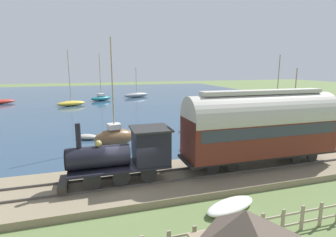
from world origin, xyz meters
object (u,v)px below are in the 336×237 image
at_px(rowboat_far_out, 187,127).
at_px(passenger_coach, 261,125).
at_px(sailboat_gray, 136,95).
at_px(beached_dinghy, 231,206).
at_px(sailboat_brown, 114,137).
at_px(rowboat_mid_harbor, 87,137).
at_px(sailboat_teal, 101,98).
at_px(sailboat_black, 292,127).
at_px(sailboat_yellow, 71,103).
at_px(rowboat_near_shore, 196,150).
at_px(sailboat_green, 275,115).
at_px(steam_locomotive, 128,152).

bearing_deg(rowboat_far_out, passenger_coach, 138.85).
relative_size(sailboat_gray, beached_dinghy, 2.11).
relative_size(sailboat_brown, rowboat_mid_harbor, 4.26).
bearing_deg(beached_dinghy, sailboat_gray, -4.57).
bearing_deg(sailboat_gray, rowboat_mid_harbor, 137.86).
bearing_deg(beached_dinghy, sailboat_teal, 5.22).
distance_m(sailboat_black, beached_dinghy, 17.26).
xyz_separation_m(sailboat_yellow, sailboat_gray, (9.32, -12.86, 0.04)).
bearing_deg(passenger_coach, sailboat_teal, 11.61).
distance_m(sailboat_teal, beached_dinghy, 42.92).
bearing_deg(rowboat_far_out, rowboat_near_shore, 120.97).
height_order(passenger_coach, sailboat_green, sailboat_green).
distance_m(sailboat_gray, sailboat_brown, 35.69).
xyz_separation_m(rowboat_far_out, rowboat_near_shore, (-7.18, 2.01, -0.02)).
relative_size(steam_locomotive, sailboat_green, 0.74).
bearing_deg(sailboat_green, sailboat_black, 158.55).
height_order(rowboat_far_out, beached_dinghy, rowboat_far_out).
height_order(sailboat_brown, beached_dinghy, sailboat_brown).
height_order(steam_locomotive, beached_dinghy, steam_locomotive).
bearing_deg(sailboat_gray, beached_dinghy, 151.00).
bearing_deg(sailboat_gray, sailboat_yellow, 101.50).
relative_size(steam_locomotive, rowboat_far_out, 2.30).
bearing_deg(rowboat_mid_harbor, steam_locomotive, -145.42).
xyz_separation_m(rowboat_near_shore, beached_dinghy, (-8.20, 1.64, -0.03)).
bearing_deg(passenger_coach, sailboat_black, -51.20).
distance_m(sailboat_yellow, sailboat_green, 32.28).
bearing_deg(passenger_coach, rowboat_near_shore, 28.82).
height_order(steam_locomotive, rowboat_far_out, steam_locomotive).
xyz_separation_m(rowboat_mid_harbor, beached_dinghy, (-14.59, -6.48, -0.03)).
distance_m(rowboat_far_out, rowboat_near_shore, 7.45).
bearing_deg(beached_dinghy, rowboat_far_out, -13.35).
distance_m(steam_locomotive, passenger_coach, 8.40).
xyz_separation_m(steam_locomotive, rowboat_far_out, (11.65, -7.88, -1.77)).
bearing_deg(sailboat_green, sailboat_gray, 22.31).
distance_m(passenger_coach, sailboat_teal, 39.91).
height_order(passenger_coach, beached_dinghy, passenger_coach).
height_order(sailboat_black, rowboat_far_out, sailboat_black).
bearing_deg(beached_dinghy, rowboat_near_shore, -11.33).
bearing_deg(steam_locomotive, beached_dinghy, -131.29).
bearing_deg(rowboat_far_out, sailboat_yellow, -13.02).
bearing_deg(sailboat_teal, steam_locomotive, 152.91).
bearing_deg(sailboat_black, passenger_coach, 158.61).
relative_size(sailboat_gray, sailboat_teal, 0.70).
bearing_deg(sailboat_yellow, beached_dinghy, 176.34).
xyz_separation_m(sailboat_black, rowboat_near_shore, (-2.86, 11.60, -0.42)).
xyz_separation_m(sailboat_brown, beached_dinghy, (-11.71, -4.24, -0.62)).
bearing_deg(sailboat_teal, sailboat_brown, 152.78).
distance_m(sailboat_teal, rowboat_near_shore, 34.98).
xyz_separation_m(passenger_coach, sailboat_teal, (39.02, 8.01, -2.46)).
height_order(passenger_coach, sailboat_yellow, sailboat_yellow).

